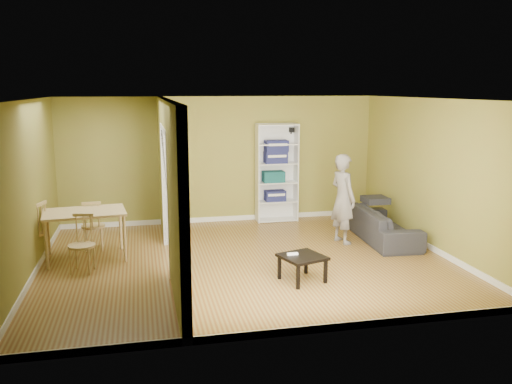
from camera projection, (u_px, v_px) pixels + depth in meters
room_shell at (246, 182)px, 8.55m from camera, size 6.50×6.50×6.50m
partition at (170, 185)px, 8.30m from camera, size 0.22×5.50×2.60m
wall_speaker at (292, 130)px, 11.33m from camera, size 0.10×0.10×0.10m
sofa at (384, 220)px, 9.93m from camera, size 2.04×0.98×0.76m
person at (343, 191)px, 9.69m from camera, size 0.82×0.71×1.90m
bookshelf at (276, 172)px, 11.35m from camera, size 0.86×0.38×2.05m
paper_box_navy_a at (275, 196)px, 11.38m from camera, size 0.42×0.28×0.22m
paper_box_teal at (273, 177)px, 11.30m from camera, size 0.44×0.29×0.23m
paper_box_navy_b at (276, 157)px, 11.23m from camera, size 0.46×0.30×0.23m
paper_box_navy_c at (276, 146)px, 11.18m from camera, size 0.46×0.30×0.24m
coffee_table at (302, 259)px, 7.84m from camera, size 0.58×0.58×0.38m
game_controller at (292, 254)px, 7.86m from camera, size 0.16×0.04×0.03m
dining_table at (84, 216)px, 8.79m from camera, size 1.29×0.86×0.80m
chair_left at (33, 231)px, 8.74m from camera, size 0.56×0.56×0.98m
chair_near at (82, 244)px, 8.21m from camera, size 0.48×0.48×0.89m
chair_far at (93, 225)px, 9.38m from camera, size 0.41×0.41×0.88m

